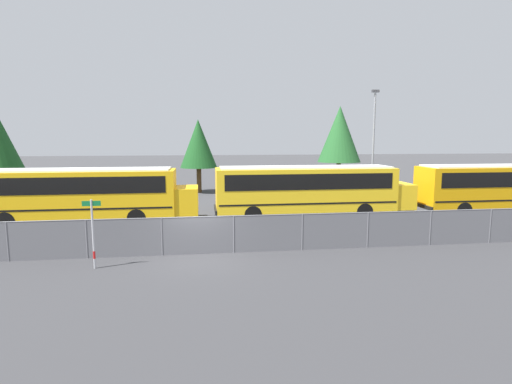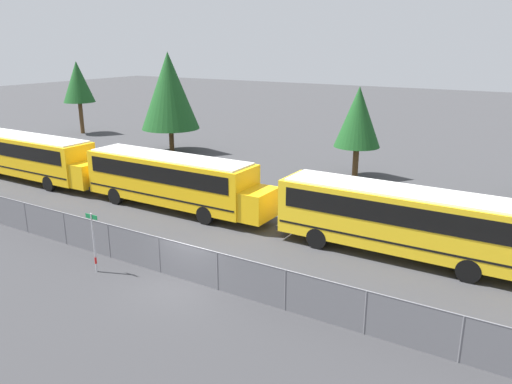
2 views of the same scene
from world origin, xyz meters
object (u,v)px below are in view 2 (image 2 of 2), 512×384
(school_bus_0, at_px, (31,155))
(school_bus_1, at_px, (173,178))
(street_sign, at_px, (94,241))
(tree_0, at_px, (169,91))
(tree_3, at_px, (78,82))
(tree_1, at_px, (358,117))
(school_bus_2, at_px, (403,217))

(school_bus_0, distance_m, school_bus_1, 13.05)
(school_bus_1, relative_size, street_sign, 4.66)
(school_bus_0, bearing_deg, tree_0, 81.01)
(school_bus_1, xyz_separation_m, tree_3, (-26.14, 15.20, 3.64))
(street_sign, distance_m, tree_1, 22.09)
(tree_0, xyz_separation_m, tree_3, (-15.15, 2.52, 0.01))
(school_bus_0, distance_m, school_bus_2, 26.81)
(school_bus_2, bearing_deg, tree_3, 159.30)
(tree_0, height_order, tree_1, tree_0)
(school_bus_2, height_order, tree_0, tree_0)
(school_bus_2, distance_m, tree_3, 42.81)
(tree_3, bearing_deg, school_bus_1, -30.18)
(tree_1, bearing_deg, street_sign, -100.42)
(tree_0, bearing_deg, tree_3, 170.57)
(school_bus_0, height_order, tree_0, tree_0)
(tree_1, bearing_deg, school_bus_1, -117.30)
(school_bus_1, height_order, tree_3, tree_3)
(school_bus_0, height_order, tree_1, tree_1)
(school_bus_2, xyz_separation_m, tree_1, (-7.05, 12.88, 2.55))
(school_bus_1, relative_size, tree_1, 1.89)
(school_bus_0, xyz_separation_m, tree_1, (19.76, 13.30, 2.55))
(tree_0, distance_m, tree_3, 15.36)
(school_bus_1, height_order, tree_0, tree_0)
(school_bus_0, xyz_separation_m, tree_0, (2.06, 12.99, 3.63))
(street_sign, bearing_deg, school_bus_0, 152.52)
(school_bus_1, distance_m, school_bus_2, 13.76)
(street_sign, relative_size, tree_1, 0.41)
(tree_1, distance_m, tree_3, 32.94)
(school_bus_2, xyz_separation_m, street_sign, (-11.01, -8.64, -0.50))
(street_sign, xyz_separation_m, tree_0, (-13.74, 21.21, 4.14))
(school_bus_2, relative_size, street_sign, 4.66)
(tree_1, bearing_deg, tree_3, 176.16)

